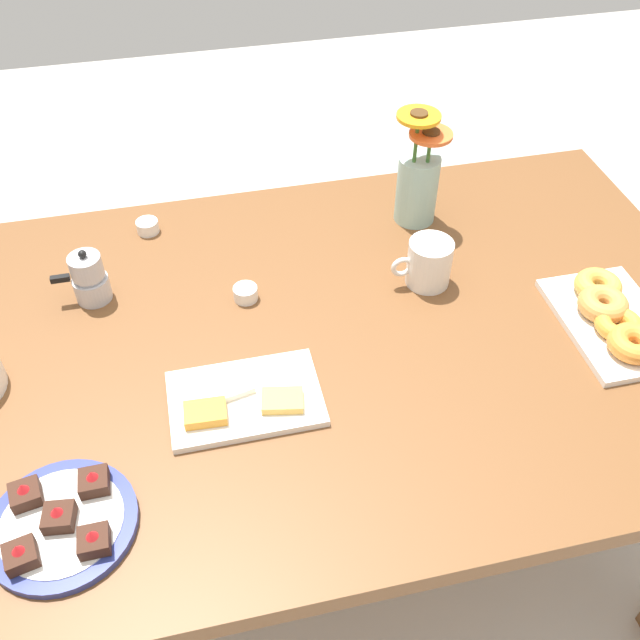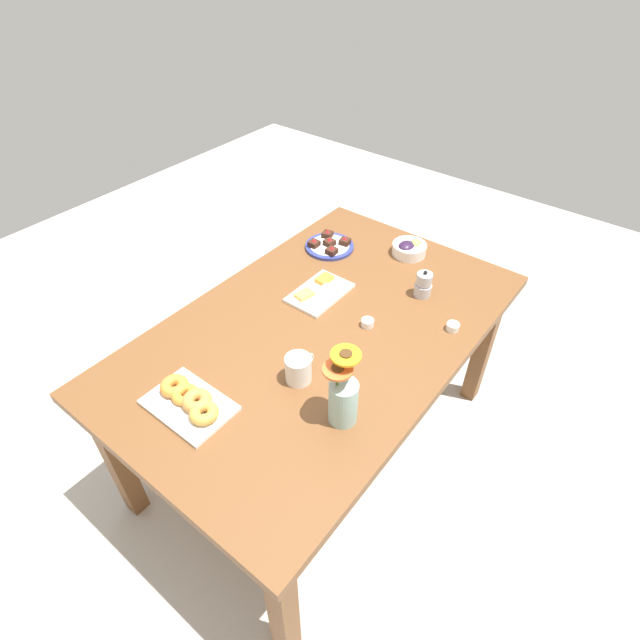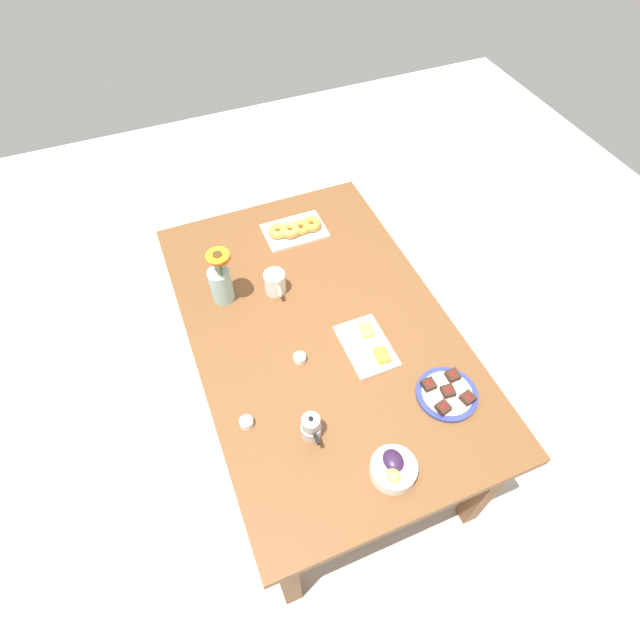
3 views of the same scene
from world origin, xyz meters
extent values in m
plane|color=#B7B2A8|center=(0.00, 0.00, 0.00)|extent=(6.00, 6.00, 0.00)
cube|color=brown|center=(0.00, 0.00, 0.72)|extent=(1.60, 1.00, 0.04)
cube|color=brown|center=(-0.72, -0.42, 0.35)|extent=(0.07, 0.07, 0.70)
cube|color=brown|center=(0.72, -0.42, 0.35)|extent=(0.07, 0.07, 0.70)
cube|color=brown|center=(-0.72, 0.42, 0.35)|extent=(0.07, 0.07, 0.70)
cube|color=brown|center=(0.72, 0.42, 0.35)|extent=(0.07, 0.07, 0.70)
cylinder|color=white|center=(-0.25, -0.10, 0.79)|extent=(0.09, 0.09, 0.10)
cylinder|color=brown|center=(-0.25, -0.10, 0.83)|extent=(0.08, 0.08, 0.00)
torus|color=white|center=(-0.19, -0.10, 0.79)|extent=(0.05, 0.01, 0.05)
cylinder|color=white|center=(0.64, -0.01, 0.77)|extent=(0.15, 0.15, 0.05)
ellipsoid|color=#2D1938|center=(0.62, 0.00, 0.79)|extent=(0.08, 0.07, 0.04)
ellipsoid|color=#9EC14C|center=(0.67, -0.02, 0.79)|extent=(0.05, 0.05, 0.04)
cube|color=white|center=(0.16, 0.13, 0.75)|extent=(0.26, 0.17, 0.01)
cube|color=#EFB74C|center=(0.10, 0.16, 0.76)|extent=(0.08, 0.06, 0.02)
cube|color=white|center=(0.18, 0.11, 0.76)|extent=(0.08, 0.06, 0.01)
cube|color=orange|center=(0.23, 0.16, 0.76)|extent=(0.07, 0.05, 0.02)
cube|color=white|center=(-0.55, 0.10, 0.75)|extent=(0.19, 0.28, 0.01)
torus|color=gold|center=(-0.55, 0.02, 0.77)|extent=(0.12, 0.12, 0.04)
torus|color=#C9843E|center=(-0.54, 0.07, 0.77)|extent=(0.10, 0.10, 0.04)
torus|color=orange|center=(-0.54, 0.12, 0.77)|extent=(0.12, 0.12, 0.03)
torus|color=orange|center=(-0.54, 0.18, 0.77)|extent=(0.10, 0.10, 0.04)
cylinder|color=white|center=(0.30, -0.40, 0.75)|extent=(0.05, 0.05, 0.03)
cylinder|color=#C68923|center=(0.30, -0.40, 0.76)|extent=(0.04, 0.04, 0.01)
cylinder|color=white|center=(0.12, -0.13, 0.75)|extent=(0.05, 0.05, 0.03)
cylinder|color=maroon|center=(0.12, -0.13, 0.76)|extent=(0.04, 0.04, 0.01)
cylinder|color=navy|center=(0.46, 0.30, 0.75)|extent=(0.22, 0.22, 0.01)
cylinder|color=white|center=(0.46, 0.30, 0.75)|extent=(0.18, 0.18, 0.01)
cube|color=#381E14|center=(0.41, 0.35, 0.77)|extent=(0.04, 0.04, 0.02)
cone|color=red|center=(0.41, 0.35, 0.79)|extent=(0.02, 0.02, 0.01)
cube|color=#381E14|center=(0.51, 0.35, 0.77)|extent=(0.05, 0.05, 0.02)
cone|color=red|center=(0.51, 0.35, 0.79)|extent=(0.02, 0.02, 0.01)
cube|color=#381E14|center=(0.41, 0.25, 0.77)|extent=(0.04, 0.04, 0.02)
cone|color=red|center=(0.41, 0.25, 0.79)|extent=(0.02, 0.02, 0.01)
cube|color=#381E14|center=(0.51, 0.25, 0.77)|extent=(0.05, 0.05, 0.02)
cone|color=red|center=(0.51, 0.25, 0.79)|extent=(0.02, 0.02, 0.01)
cube|color=#381E14|center=(0.46, 0.30, 0.77)|extent=(0.05, 0.05, 0.02)
cone|color=red|center=(0.46, 0.30, 0.79)|extent=(0.02, 0.02, 0.01)
cylinder|color=#99C1B7|center=(-0.29, -0.31, 0.82)|extent=(0.09, 0.09, 0.15)
cylinder|color=#3D702D|center=(-0.27, -0.30, 0.94)|extent=(0.01, 0.01, 0.10)
cylinder|color=orange|center=(-0.27, -0.30, 1.00)|extent=(0.09, 0.09, 0.01)
cylinder|color=#472D14|center=(-0.27, -0.30, 1.00)|extent=(0.04, 0.04, 0.01)
cylinder|color=#3D702D|center=(-0.30, -0.30, 0.92)|extent=(0.01, 0.01, 0.06)
cylinder|color=orange|center=(-0.30, -0.30, 0.96)|extent=(0.09, 0.09, 0.01)
cylinder|color=#472D14|center=(-0.30, -0.30, 0.96)|extent=(0.04, 0.04, 0.01)
cylinder|color=#B7B7BC|center=(0.41, -0.20, 0.77)|extent=(0.07, 0.07, 0.05)
cylinder|color=#B7B7BC|center=(0.41, -0.20, 0.79)|extent=(0.05, 0.05, 0.01)
cylinder|color=#B7B7BC|center=(0.41, -0.20, 0.82)|extent=(0.06, 0.06, 0.04)
sphere|color=black|center=(0.41, -0.20, 0.85)|extent=(0.02, 0.02, 0.02)
cube|color=black|center=(0.47, -0.20, 0.80)|extent=(0.04, 0.01, 0.01)
camera|label=1|loc=(0.21, 0.91, 1.70)|focal=40.00mm
camera|label=2|loc=(-1.09, -0.86, 1.99)|focal=28.00mm
camera|label=3|loc=(1.10, -0.45, 2.33)|focal=28.00mm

